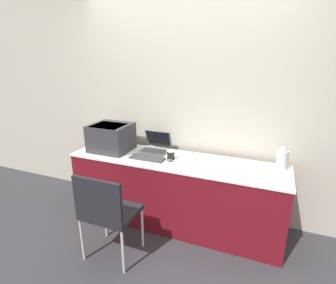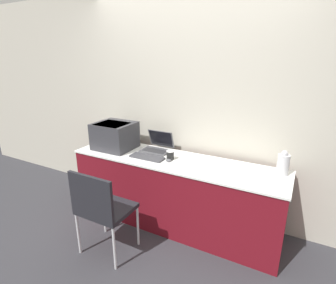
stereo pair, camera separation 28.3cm
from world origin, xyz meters
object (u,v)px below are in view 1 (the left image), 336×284
external_keyboard (147,158)px  coffee_cup (171,155)px  chair (106,209)px  metal_pitcher (282,159)px  mouse (170,160)px  printer (111,136)px  laptop_left (155,147)px

external_keyboard → coffee_cup: bearing=19.3°
coffee_cup → chair: size_ratio=0.11×
coffee_cup → chair: 0.88m
external_keyboard → metal_pitcher: metal_pitcher is taller
coffee_cup → mouse: coffee_cup is taller
printer → laptop_left: printer is taller
laptop_left → metal_pitcher: (1.37, -0.02, 0.06)m
laptop_left → external_keyboard: size_ratio=0.83×
printer → metal_pitcher: size_ratio=1.85×
metal_pitcher → laptop_left: bearing=179.4°
printer → metal_pitcher: bearing=4.6°
printer → metal_pitcher: printer is taller
printer → external_keyboard: size_ratio=1.15×
metal_pitcher → chair: metal_pitcher is taller
external_keyboard → mouse: 0.26m
coffee_cup → metal_pitcher: size_ratio=0.41×
external_keyboard → mouse: size_ratio=6.58×
printer → metal_pitcher: (1.86, 0.15, -0.06)m
laptop_left → external_keyboard: laptop_left is taller
printer → coffee_cup: size_ratio=4.46×
laptop_left → mouse: size_ratio=5.49×
printer → external_keyboard: bearing=-10.9°
laptop_left → coffee_cup: size_ratio=3.23×
chair → printer: bearing=119.2°
external_keyboard → chair: size_ratio=0.44×
mouse → metal_pitcher: bearing=11.7°
mouse → chair: size_ratio=0.07×
printer → laptop_left: 0.53m
mouse → printer: bearing=174.3°
printer → coffee_cup: (0.76, -0.01, -0.12)m
laptop_left → mouse: bearing=-40.7°
coffee_cup → metal_pitcher: 1.12m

